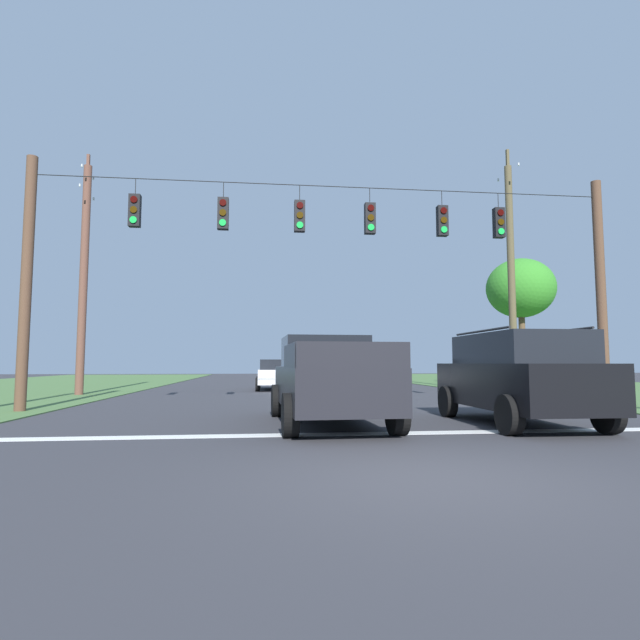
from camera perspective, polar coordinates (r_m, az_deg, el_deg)
ground_plane at (r=6.30m, az=12.87°, el=-17.02°), size 120.00×120.00×0.00m
stop_bar_stripe at (r=9.85m, az=5.46°, el=-12.65°), size 14.75×0.45×0.01m
lane_dash_0 at (r=15.73m, az=0.83°, el=-9.76°), size 2.50×0.15×0.01m
lane_dash_1 at (r=22.60m, az=-1.46°, el=-8.28°), size 2.50×0.15×0.01m
lane_dash_2 at (r=29.48m, az=-2.67°, el=-7.49°), size 2.50×0.15×0.01m
lane_dash_3 at (r=33.74m, az=-3.17°, el=-7.16°), size 2.50×0.15×0.01m
lane_dash_4 at (r=46.25m, az=-4.10°, el=-6.55°), size 2.50×0.15×0.01m
overhead_signal_span at (r=15.25m, az=1.39°, el=5.91°), size 17.64×0.31×7.24m
pickup_truck at (r=11.26m, az=0.87°, el=-6.78°), size 2.42×5.46×1.95m
suv_black at (r=11.98m, az=21.33°, el=-5.89°), size 2.27×4.83×2.05m
distant_car_crossing_white at (r=25.77m, az=-4.98°, el=-6.10°), size 2.03×4.31×1.52m
utility_pole_mid_right at (r=24.00m, az=20.80°, el=4.84°), size 0.31×1.97×10.99m
utility_pole_near_left at (r=23.79m, az=-25.13°, el=4.77°), size 0.34×1.81×10.38m
tree_roadside_right at (r=31.28m, az=21.72°, el=3.29°), size 3.83×3.83×7.35m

